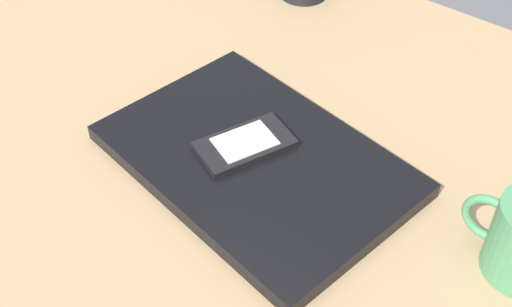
{
  "coord_description": "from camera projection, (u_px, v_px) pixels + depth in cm",
  "views": [
    {
      "loc": [
        -40.22,
        47.59,
        56.62
      ],
      "look_at": [
        -6.36,
        5.14,
        5.0
      ],
      "focal_mm": 46.69,
      "sensor_mm": 36.0,
      "label": 1
    }
  ],
  "objects": [
    {
      "name": "desk_surface",
      "position": [
        242.0,
        130.0,
        0.83
      ],
      "size": [
        120.0,
        80.0,
        3.0
      ],
      "primitive_type": "cube",
      "color": "tan",
      "rests_on": "ground"
    },
    {
      "name": "laptop_closed",
      "position": [
        256.0,
        160.0,
        0.76
      ],
      "size": [
        37.13,
        27.86,
        1.88
      ],
      "primitive_type": "cube",
      "rotation": [
        0.0,
        0.0,
        -0.15
      ],
      "color": "black",
      "rests_on": "desk_surface"
    },
    {
      "name": "cell_phone_on_laptop",
      "position": [
        245.0,
        144.0,
        0.76
      ],
      "size": [
        9.55,
        12.22,
        0.96
      ],
      "color": "black",
      "rests_on": "laptop_closed"
    }
  ]
}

